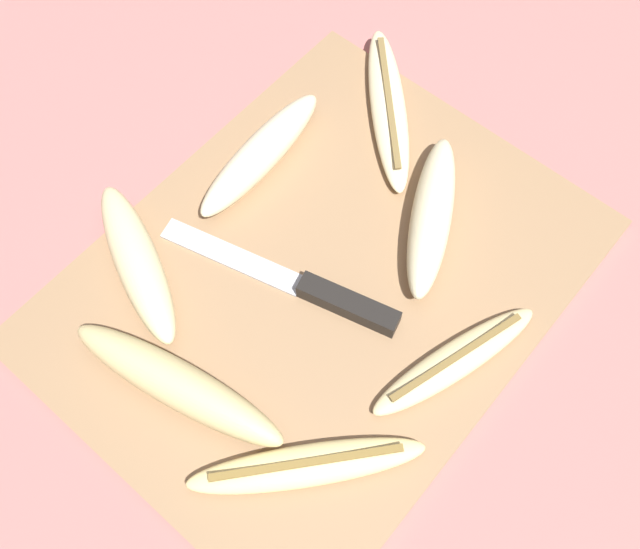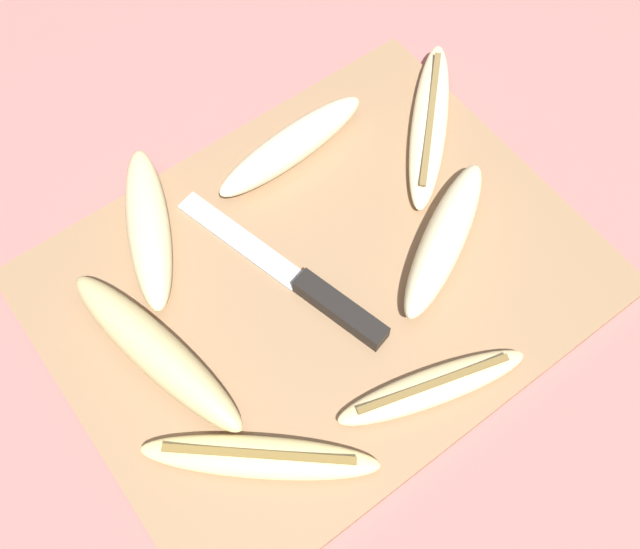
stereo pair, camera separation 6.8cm
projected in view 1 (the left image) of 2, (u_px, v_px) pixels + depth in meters
The scene contains 10 objects.
ground_plane at pixel (320, 285), 0.70m from camera, with size 4.00×4.00×0.00m, color #B76B66.
cutting_board at pixel (320, 282), 0.70m from camera, with size 0.49×0.38×0.01m.
knife at pixel (322, 294), 0.68m from camera, with size 0.08×0.24×0.02m.
banana_pale_long at pixel (432, 215), 0.70m from camera, with size 0.17×0.12×0.04m.
banana_golden_short at pixel (307, 466), 0.61m from camera, with size 0.17×0.16×0.02m.
banana_cream_curved at pixel (388, 107), 0.77m from camera, with size 0.18×0.17×0.02m.
banana_spotted_left at pixel (177, 384), 0.63m from camera, with size 0.08×0.21×0.04m.
banana_soft_right at pixel (137, 262), 0.68m from camera, with size 0.11×0.18×0.03m.
banana_mellow_near at pixel (455, 360), 0.65m from camera, with size 0.18×0.08×0.02m.
banana_bright_far at pixel (261, 154), 0.73m from camera, with size 0.18×0.05×0.04m.
Camera 1 is at (-0.23, -0.20, 0.64)m, focal length 42.00 mm.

